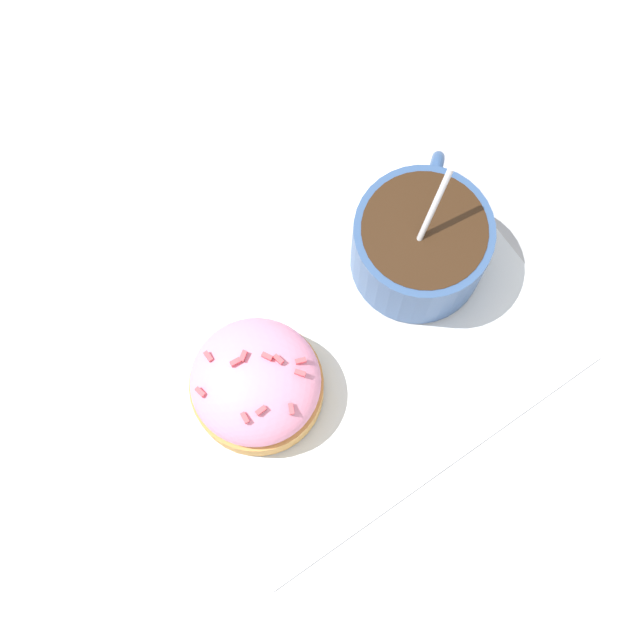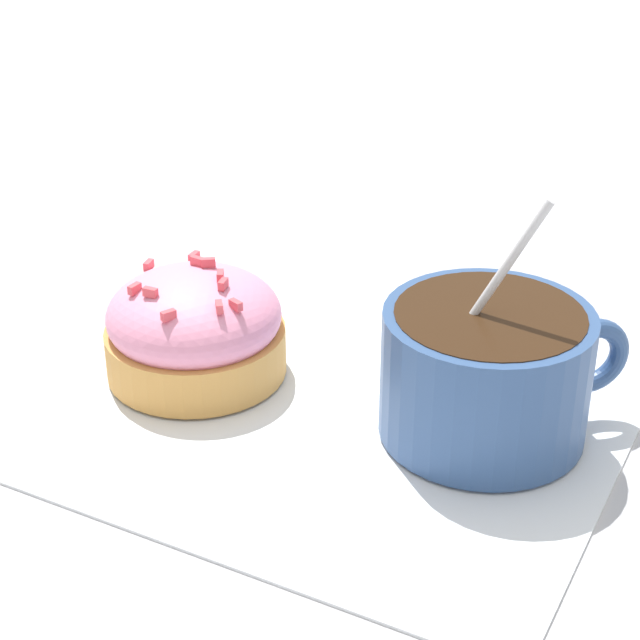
% 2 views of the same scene
% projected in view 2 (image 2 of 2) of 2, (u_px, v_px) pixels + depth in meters
% --- Properties ---
extents(ground_plane, '(3.00, 3.00, 0.00)m').
position_uv_depth(ground_plane, '(340.00, 394.00, 0.53)').
color(ground_plane, '#B2B2B7').
extents(paper_napkin, '(0.29, 0.28, 0.00)m').
position_uv_depth(paper_napkin, '(340.00, 392.00, 0.53)').
color(paper_napkin, white).
rests_on(paper_napkin, ground_plane).
extents(coffee_cup, '(0.11, 0.10, 0.12)m').
position_uv_depth(coffee_cup, '(488.00, 368.00, 0.48)').
color(coffee_cup, '#335184').
rests_on(coffee_cup, paper_napkin).
extents(frosted_pastry, '(0.09, 0.09, 0.06)m').
position_uv_depth(frosted_pastry, '(195.00, 328.00, 0.53)').
color(frosted_pastry, '#D19347').
rests_on(frosted_pastry, paper_napkin).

